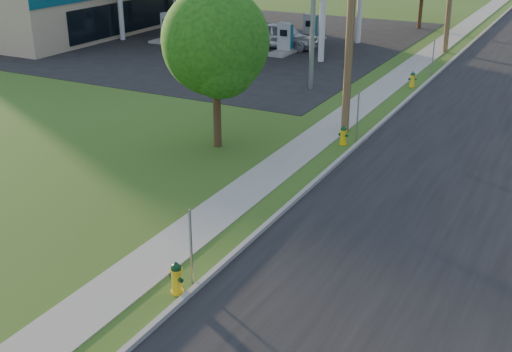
{
  "coord_description": "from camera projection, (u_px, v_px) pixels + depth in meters",
  "views": [
    {
      "loc": [
        7.9,
        -6.98,
        8.44
      ],
      "look_at": [
        0.0,
        8.0,
        1.4
      ],
      "focal_mm": 45.0,
      "sensor_mm": 36.0,
      "label": 1
    }
  ],
  "objects": [
    {
      "name": "utility_pole_mid",
      "position": [
        351.0,
        8.0,
        24.59
      ],
      "size": [
        1.4,
        0.32,
        9.8
      ],
      "color": "brown",
      "rests_on": "ground"
    },
    {
      "name": "fuel_pump_se",
      "position": [
        310.0,
        32.0,
        43.93
      ],
      "size": [
        1.2,
        3.2,
        1.9
      ],
      "color": "gray",
      "rests_on": "ground"
    },
    {
      "name": "hydrant_mid",
      "position": [
        343.0,
        135.0,
        24.8
      ],
      "size": [
        0.4,
        0.36,
        0.77
      ],
      "color": "yellow",
      "rests_on": "ground"
    },
    {
      "name": "curb",
      "position": [
        299.0,
        196.0,
        20.27
      ],
      "size": [
        0.15,
        120.0,
        0.15
      ],
      "primitive_type": "cube",
      "color": "gray",
      "rests_on": "ground"
    },
    {
      "name": "sign_post_mid",
      "position": [
        357.0,
        117.0,
        24.92
      ],
      "size": [
        0.05,
        0.04,
        2.0
      ],
      "primitive_type": "cube",
      "color": "gray",
      "rests_on": "ground"
    },
    {
      "name": "hydrant_near",
      "position": [
        176.0,
        278.0,
        15.12
      ],
      "size": [
        0.43,
        0.39,
        0.84
      ],
      "color": "yellow",
      "rests_on": "ground"
    },
    {
      "name": "fuel_pump_sw",
      "position": [
        199.0,
        22.0,
        47.8
      ],
      "size": [
        1.2,
        3.2,
        1.9
      ],
      "color": "gray",
      "rests_on": "ground"
    },
    {
      "name": "sign_post_far",
      "position": [
        433.0,
        58.0,
        34.89
      ],
      "size": [
        0.05,
        0.04,
        2.0
      ],
      "primitive_type": "cube",
      "color": "gray",
      "rests_on": "ground"
    },
    {
      "name": "fuel_pump_nw",
      "position": [
        168.0,
        30.0,
        44.54
      ],
      "size": [
        1.2,
        3.2,
        1.9
      ],
      "color": "gray",
      "rests_on": "ground"
    },
    {
      "name": "sign_post_near",
      "position": [
        191.0,
        247.0,
        15.28
      ],
      "size": [
        0.05,
        0.04,
        2.0
      ],
      "primitive_type": "cube",
      "color": "gray",
      "rests_on": "ground"
    },
    {
      "name": "forecourt",
      "position": [
        214.0,
        39.0,
        45.37
      ],
      "size": [
        26.0,
        28.0,
        0.02
      ],
      "primitive_type": "cube",
      "color": "black",
      "rests_on": "ground"
    },
    {
      "name": "fuel_pump_ne",
      "position": [
        285.0,
        42.0,
        40.66
      ],
      "size": [
        1.2,
        3.2,
        1.9
      ],
      "color": "gray",
      "rests_on": "ground"
    },
    {
      "name": "tree_verge",
      "position": [
        217.0,
        47.0,
        23.19
      ],
      "size": [
        3.97,
        3.97,
        6.01
      ],
      "color": "#3C2C19",
      "rests_on": "ground"
    },
    {
      "name": "car_silver",
      "position": [
        282.0,
        36.0,
        42.1
      ],
      "size": [
        4.87,
        2.17,
        1.63
      ],
      "primitive_type": "imported",
      "rotation": [
        0.0,
        0.0,
        1.62
      ],
      "color": "silver",
      "rests_on": "ground"
    },
    {
      "name": "sidewalk",
      "position": [
        251.0,
        187.0,
        21.04
      ],
      "size": [
        1.5,
        120.0,
        0.03
      ],
      "primitive_type": "cube",
      "color": "gray",
      "rests_on": "ground"
    },
    {
      "name": "road",
      "position": [
        425.0,
        225.0,
        18.57
      ],
      "size": [
        8.0,
        120.0,
        0.02
      ],
      "primitive_type": "cube",
      "color": "black",
      "rests_on": "ground"
    },
    {
      "name": "hydrant_far",
      "position": [
        412.0,
        79.0,
        32.9
      ],
      "size": [
        0.42,
        0.37,
        0.81
      ],
      "color": "yellow",
      "rests_on": "ground"
    }
  ]
}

